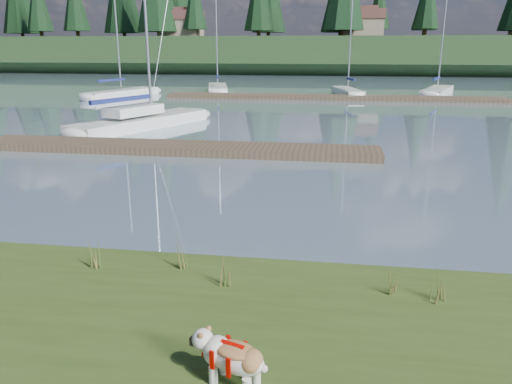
# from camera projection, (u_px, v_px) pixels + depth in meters

# --- Properties ---
(ground) EXTENTS (200.00, 200.00, 0.00)m
(ground) POSITION_uv_depth(u_px,v_px,m) (306.00, 99.00, 39.16)
(ground) COLOR #7B93A7
(ground) RESTS_ON ground
(ridge) EXTENTS (200.00, 20.00, 5.00)m
(ridge) POSITION_uv_depth(u_px,v_px,m) (322.00, 55.00, 79.22)
(ridge) COLOR #1E3319
(ridge) RESTS_ON ground
(bulldog) EXTENTS (0.98, 0.61, 0.58)m
(bulldog) POSITION_uv_depth(u_px,v_px,m) (232.00, 356.00, 5.61)
(bulldog) COLOR silver
(bulldog) RESTS_ON bank
(sailboat_main) EXTENTS (5.48, 9.30, 13.41)m
(sailboat_main) POSITION_uv_depth(u_px,v_px,m) (151.00, 118.00, 25.89)
(sailboat_main) COLOR white
(sailboat_main) RESTS_ON ground
(dock_near) EXTENTS (16.00, 2.00, 0.30)m
(dock_near) POSITION_uv_depth(u_px,v_px,m) (176.00, 148.00, 19.79)
(dock_near) COLOR #4C3D2C
(dock_near) RESTS_ON ground
(dock_far) EXTENTS (26.00, 2.20, 0.30)m
(dock_far) POSITION_uv_depth(u_px,v_px,m) (332.00, 97.00, 38.83)
(dock_far) COLOR #4C3D2C
(dock_far) RESTS_ON ground
(sailboat_bg_0) EXTENTS (4.37, 8.39, 12.04)m
(sailboat_bg_0) POSITION_uv_depth(u_px,v_px,m) (128.00, 92.00, 41.27)
(sailboat_bg_0) COLOR white
(sailboat_bg_0) RESTS_ON ground
(sailboat_bg_1) EXTENTS (3.40, 8.09, 11.86)m
(sailboat_bg_1) POSITION_uv_depth(u_px,v_px,m) (218.00, 87.00, 45.76)
(sailboat_bg_1) COLOR white
(sailboat_bg_1) RESTS_ON ground
(sailboat_bg_2) EXTENTS (2.78, 6.83, 10.22)m
(sailboat_bg_2) POSITION_uv_depth(u_px,v_px,m) (346.00, 91.00, 42.30)
(sailboat_bg_2) COLOR white
(sailboat_bg_2) RESTS_ON ground
(sailboat_bg_3) EXTENTS (4.26, 8.23, 11.98)m
(sailboat_bg_3) POSITION_uv_depth(u_px,v_px,m) (439.00, 90.00, 43.14)
(sailboat_bg_3) COLOR white
(sailboat_bg_3) RESTS_ON ground
(weed_0) EXTENTS (0.17, 0.14, 0.61)m
(weed_0) POSITION_uv_depth(u_px,v_px,m) (183.00, 255.00, 8.56)
(weed_0) COLOR #475B23
(weed_0) RESTS_ON bank
(weed_1) EXTENTS (0.17, 0.14, 0.59)m
(weed_1) POSITION_uv_depth(u_px,v_px,m) (229.00, 272.00, 7.95)
(weed_1) COLOR #475B23
(weed_1) RESTS_ON bank
(weed_2) EXTENTS (0.17, 0.14, 0.58)m
(weed_2) POSITION_uv_depth(u_px,v_px,m) (438.00, 287.00, 7.44)
(weed_2) COLOR #475B23
(weed_2) RESTS_ON bank
(weed_3) EXTENTS (0.17, 0.14, 0.59)m
(weed_3) POSITION_uv_depth(u_px,v_px,m) (94.00, 254.00, 8.60)
(weed_3) COLOR #475B23
(weed_3) RESTS_ON bank
(weed_4) EXTENTS (0.17, 0.14, 0.50)m
(weed_4) POSITION_uv_depth(u_px,v_px,m) (392.00, 282.00, 7.70)
(weed_4) COLOR #475B23
(weed_4) RESTS_ON bank
(mud_lip) EXTENTS (60.00, 0.50, 0.14)m
(mud_lip) POSITION_uv_depth(u_px,v_px,m) (211.00, 271.00, 9.18)
(mud_lip) COLOR #33281C
(mud_lip) RESTS_ON ground
(house_0) EXTENTS (6.30, 5.30, 4.65)m
(house_0) POSITION_uv_depth(u_px,v_px,m) (181.00, 23.00, 78.20)
(house_0) COLOR gray
(house_0) RESTS_ON ridge
(house_1) EXTENTS (6.30, 5.30, 4.65)m
(house_1) POSITION_uv_depth(u_px,v_px,m) (363.00, 23.00, 75.09)
(house_1) COLOR gray
(house_1) RESTS_ON ridge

